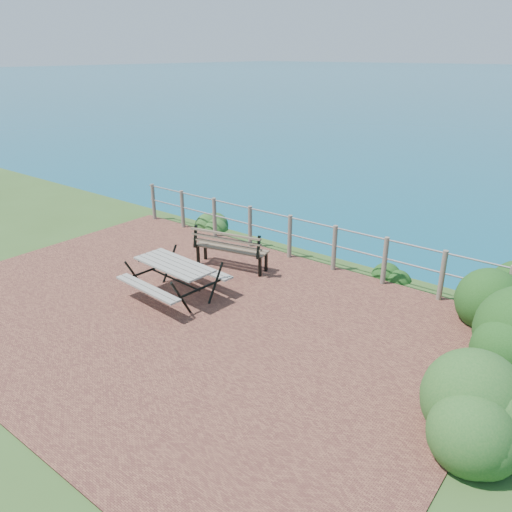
{
  "coord_description": "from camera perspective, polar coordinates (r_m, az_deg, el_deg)",
  "views": [
    {
      "loc": [
        5.92,
        -5.48,
        4.4
      ],
      "look_at": [
        0.46,
        1.52,
        0.75
      ],
      "focal_mm": 35.0,
      "sensor_mm": 36.0,
      "label": 1
    }
  ],
  "objects": [
    {
      "name": "ground",
      "position": [
        9.19,
        -8.17,
        -6.51
      ],
      "size": [
        10.0,
        7.0,
        0.12
      ],
      "primitive_type": "cube",
      "color": "brown",
      "rests_on": "ground"
    },
    {
      "name": "shrub_right_edge",
      "position": [
        9.95,
        26.29,
        -6.4
      ],
      "size": [
        1.26,
        1.26,
        1.8
      ],
      "primitive_type": "ellipsoid",
      "color": "#194314",
      "rests_on": "ground"
    },
    {
      "name": "shrub_lip_east",
      "position": [
        10.95,
        15.24,
        -2.18
      ],
      "size": [
        0.7,
        0.7,
        0.41
      ],
      "primitive_type": "ellipsoid",
      "color": "#194314",
      "rests_on": "ground"
    },
    {
      "name": "picnic_table",
      "position": [
        9.6,
        -9.27,
        -2.3
      ],
      "size": [
        1.68,
        1.42,
        0.69
      ],
      "rotation": [
        0.0,
        0.0,
        -0.07
      ],
      "color": "gray",
      "rests_on": "ground"
    },
    {
      "name": "shrub_right_back",
      "position": [
        6.87,
        24.83,
        -19.95
      ],
      "size": [
        1.36,
        1.36,
        1.93
      ],
      "primitive_type": "ellipsoid",
      "color": "#1F521E",
      "rests_on": "ground"
    },
    {
      "name": "safety_railing",
      "position": [
        11.3,
        3.89,
        2.5
      ],
      "size": [
        9.4,
        0.1,
        1.0
      ],
      "color": "#6B5B4C",
      "rests_on": "ground"
    },
    {
      "name": "park_bench",
      "position": [
        10.71,
        -2.85,
        1.59
      ],
      "size": [
        1.69,
        0.75,
        0.92
      ],
      "rotation": [
        0.0,
        0.0,
        0.21
      ],
      "color": "brown",
      "rests_on": "ground"
    },
    {
      "name": "shrub_lip_west",
      "position": [
        13.58,
        -5.09,
        3.35
      ],
      "size": [
        0.76,
        0.76,
        0.49
      ],
      "primitive_type": "ellipsoid",
      "color": "#1F521E",
      "rests_on": "ground"
    }
  ]
}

